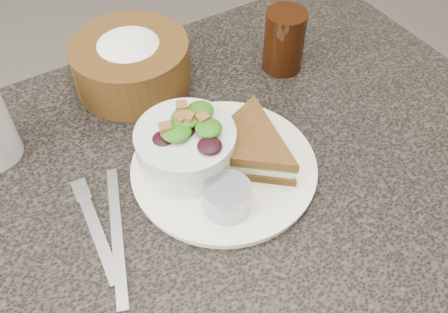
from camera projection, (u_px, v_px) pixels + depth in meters
name	position (u px, v px, depth m)	size (l,w,h in m)	color
dining_table	(215.00, 294.00, 1.00)	(1.00, 0.70, 0.75)	black
dinner_plate	(224.00, 168.00, 0.72)	(0.26, 0.26, 0.01)	white
sandwich	(247.00, 148.00, 0.70)	(0.17, 0.17, 0.05)	#503418
salad_bowl	(186.00, 142.00, 0.69)	(0.14, 0.14, 0.08)	silver
dressing_ramekin	(227.00, 197.00, 0.65)	(0.06, 0.06, 0.04)	#999DA9
orange_wedge	(203.00, 128.00, 0.74)	(0.07, 0.07, 0.03)	orange
fork	(98.00, 234.00, 0.65)	(0.02, 0.16, 0.00)	#A1A5B0
knife	(117.00, 233.00, 0.65)	(0.01, 0.22, 0.00)	#A8AAAE
bread_basket	(130.00, 57.00, 0.81)	(0.19, 0.19, 0.11)	#4D3615
cola_glass	(284.00, 38.00, 0.83)	(0.07, 0.07, 0.12)	black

